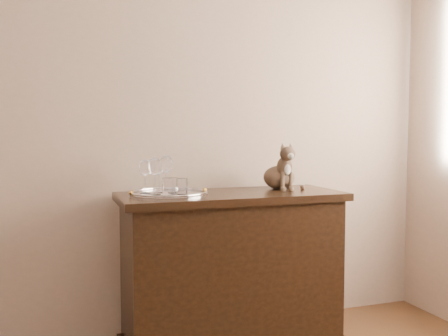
# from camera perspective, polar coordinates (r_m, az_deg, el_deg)

# --- Properties ---
(wall_back) EXTENTS (4.00, 0.10, 2.70)m
(wall_back) POSITION_cam_1_polar(r_m,az_deg,el_deg) (2.83, -12.99, 7.57)
(wall_back) COLOR tan
(wall_back) RESTS_ON ground
(sideboard) EXTENTS (1.20, 0.50, 0.85)m
(sideboard) POSITION_cam_1_polar(r_m,az_deg,el_deg) (2.76, 0.82, -11.64)
(sideboard) COLOR black
(sideboard) RESTS_ON ground
(tray) EXTENTS (0.40, 0.40, 0.01)m
(tray) POSITION_cam_1_polar(r_m,az_deg,el_deg) (2.60, -6.30, -2.97)
(tray) COLOR silver
(tray) RESTS_ON sideboard
(wine_glass_a) EXTENTS (0.07, 0.07, 0.18)m
(wine_glass_a) POSITION_cam_1_polar(r_m,az_deg,el_deg) (2.61, -9.02, -0.96)
(wine_glass_a) COLOR white
(wine_glass_a) RESTS_ON tray
(wine_glass_b) EXTENTS (0.06, 0.06, 0.17)m
(wine_glass_b) POSITION_cam_1_polar(r_m,az_deg,el_deg) (2.69, -7.44, -0.87)
(wine_glass_b) COLOR white
(wine_glass_b) RESTS_ON tray
(wine_glass_c) EXTENTS (0.07, 0.07, 0.19)m
(wine_glass_c) POSITION_cam_1_polar(r_m,az_deg,el_deg) (2.54, -7.95, -0.93)
(wine_glass_c) COLOR white
(wine_glass_c) RESTS_ON tray
(wine_glass_d) EXTENTS (0.07, 0.07, 0.20)m
(wine_glass_d) POSITION_cam_1_polar(r_m,az_deg,el_deg) (2.63, -6.62, -0.67)
(wine_glass_d) COLOR white
(wine_glass_d) RESTS_ON tray
(tumbler_a) EXTENTS (0.07, 0.07, 0.08)m
(tumbler_a) POSITION_cam_1_polar(r_m,az_deg,el_deg) (2.54, -5.01, -2.11)
(tumbler_a) COLOR white
(tumbler_a) RESTS_ON tray
(tumbler_b) EXTENTS (0.08, 0.08, 0.09)m
(tumbler_b) POSITION_cam_1_polar(r_m,az_deg,el_deg) (2.51, -6.18, -2.14)
(tumbler_b) COLOR white
(tumbler_b) RESTS_ON tray
(cat) EXTENTS (0.27, 0.25, 0.27)m
(cat) POSITION_cam_1_polar(r_m,az_deg,el_deg) (2.86, 6.31, 0.25)
(cat) COLOR brown
(cat) RESTS_ON sideboard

